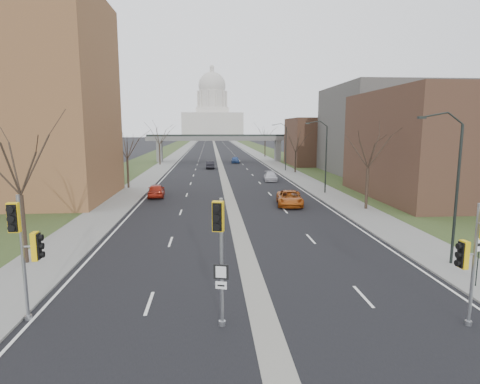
{
  "coord_description": "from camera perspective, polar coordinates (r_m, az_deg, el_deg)",
  "views": [
    {
      "loc": [
        -2.15,
        -15.46,
        7.9
      ],
      "look_at": [
        -0.25,
        10.11,
        3.81
      ],
      "focal_mm": 30.0,
      "sensor_mm": 36.0,
      "label": 1
    }
  ],
  "objects": [
    {
      "name": "streetlight_mid",
      "position": [
        49.25,
        11.33,
        7.79
      ],
      "size": [
        2.61,
        0.2,
        8.7
      ],
      "color": "black",
      "rests_on": "sidewalk_right"
    },
    {
      "name": "tree_left_a",
      "position": [
        25.88,
        -29.16,
        5.13
      ],
      "size": [
        7.2,
        7.2,
        9.4
      ],
      "color": "#382B21",
      "rests_on": "sidewalk_left"
    },
    {
      "name": "tree_left_b",
      "position": [
        54.58,
        -15.84,
        6.97
      ],
      "size": [
        6.75,
        6.75,
        8.81
      ],
      "color": "#382B21",
      "rests_on": "sidewalk_left"
    },
    {
      "name": "tree_left_c",
      "position": [
        88.13,
        -11.45,
        8.33
      ],
      "size": [
        7.65,
        7.65,
        9.99
      ],
      "color": "#382B21",
      "rests_on": "sidewalk_left"
    },
    {
      "name": "ground",
      "position": [
        17.49,
        3.44,
        -17.79
      ],
      "size": [
        700.0,
        700.0,
        0.0
      ],
      "primitive_type": "plane",
      "color": "black",
      "rests_on": "ground"
    },
    {
      "name": "car_left_far",
      "position": [
        79.61,
        -4.26,
        3.89
      ],
      "size": [
        1.62,
        4.57,
        1.5
      ],
      "primitive_type": "imported",
      "rotation": [
        0.0,
        0.0,
        3.15
      ],
      "color": "black",
      "rests_on": "ground"
    },
    {
      "name": "grass_verge_right",
      "position": [
        166.87,
        2.7,
        6.36
      ],
      "size": [
        8.0,
        600.0,
        0.1
      ],
      "primitive_type": "cube",
      "color": "#2C3D1C",
      "rests_on": "ground"
    },
    {
      "name": "signal_pole_right",
      "position": [
        18.12,
        30.4,
        -6.94
      ],
      "size": [
        0.94,
        0.87,
        5.03
      ],
      "rotation": [
        0.0,
        0.0,
        0.07
      ],
      "color": "gray",
      "rests_on": "ground"
    },
    {
      "name": "commercial_block_far",
      "position": [
        88.85,
        11.61,
        7.01
      ],
      "size": [
        14.0,
        14.0,
        10.0
      ],
      "primitive_type": "cube",
      "color": "#4C2E23",
      "rests_on": "ground"
    },
    {
      "name": "commercial_block_mid",
      "position": [
        73.89,
        20.04,
        8.21
      ],
      "size": [
        18.0,
        22.0,
        15.0
      ],
      "primitive_type": "cube",
      "color": "#53514C",
      "rests_on": "ground"
    },
    {
      "name": "tree_right_b",
      "position": [
        72.1,
        7.94,
        7.33
      ],
      "size": [
        6.3,
        6.3,
        8.22
      ],
      "color": "#382B21",
      "rests_on": "sidewalk_right"
    },
    {
      "name": "signal_pole_left",
      "position": [
        18.26,
        -28.3,
        -6.09
      ],
      "size": [
        0.92,
        0.96,
        5.29
      ],
      "rotation": [
        0.0,
        0.0,
        0.04
      ],
      "color": "gray",
      "rests_on": "ground"
    },
    {
      "name": "streetlight_near",
      "position": [
        25.18,
        27.36,
        5.91
      ],
      "size": [
        2.61,
        0.2,
        8.7
      ],
      "color": "black",
      "rests_on": "sidewalk_right"
    },
    {
      "name": "sidewalk_left",
      "position": [
        165.94,
        -7.7,
        6.28
      ],
      "size": [
        4.0,
        600.0,
        0.12
      ],
      "primitive_type": "cube",
      "color": "gray",
      "rests_on": "ground"
    },
    {
      "name": "pedestrian_bridge",
      "position": [
        95.53,
        -2.98,
        7.22
      ],
      "size": [
        34.0,
        3.0,
        6.45
      ],
      "color": "slate",
      "rests_on": "ground"
    },
    {
      "name": "road_surface",
      "position": [
        165.66,
        -3.53,
        6.32
      ],
      "size": [
        20.0,
        600.0,
        0.01
      ],
      "primitive_type": "cube",
      "color": "black",
      "rests_on": "ground"
    },
    {
      "name": "capitol",
      "position": [
        335.64,
        -3.95,
        10.87
      ],
      "size": [
        48.0,
        42.0,
        55.75
      ],
      "color": "#BDB7AD",
      "rests_on": "ground"
    },
    {
      "name": "car_right_near",
      "position": [
        41.67,
        7.07,
        -0.87
      ],
      "size": [
        3.18,
        5.75,
        1.52
      ],
      "primitive_type": "imported",
      "rotation": [
        0.0,
        0.0,
        -0.12
      ],
      "color": "#A34911",
      "rests_on": "ground"
    },
    {
      "name": "median_strip",
      "position": [
        165.66,
        -3.53,
        6.32
      ],
      "size": [
        1.2,
        600.0,
        0.02
      ],
      "primitive_type": "cube",
      "color": "gray",
      "rests_on": "ground"
    },
    {
      "name": "car_right_far",
      "position": [
        92.04,
        -0.68,
        4.61
      ],
      "size": [
        1.91,
        4.46,
        1.5
      ],
      "primitive_type": "imported",
      "rotation": [
        0.0,
        0.0,
        -0.03
      ],
      "color": "navy",
      "rests_on": "ground"
    },
    {
      "name": "commercial_block_near",
      "position": [
        50.76,
        26.92,
        5.95
      ],
      "size": [
        16.0,
        20.0,
        12.0
      ],
      "primitive_type": "cube",
      "color": "#4C2E23",
      "rests_on": "ground"
    },
    {
      "name": "streetlight_far",
      "position": [
        74.63,
        5.95,
        8.29
      ],
      "size": [
        2.61,
        0.2,
        8.7
      ],
      "color": "black",
      "rests_on": "sidewalk_right"
    },
    {
      "name": "grass_verge_left",
      "position": [
        166.4,
        -9.77,
        6.23
      ],
      "size": [
        8.0,
        600.0,
        0.1
      ],
      "primitive_type": "cube",
      "color": "#2C3D1C",
      "rests_on": "ground"
    },
    {
      "name": "car_left_near",
      "position": [
        47.43,
        -11.84,
        0.24
      ],
      "size": [
        2.19,
        4.7,
        1.56
      ],
      "primitive_type": "imported",
      "rotation": [
        0.0,
        0.0,
        3.22
      ],
      "color": "maroon",
      "rests_on": "ground"
    },
    {
      "name": "sidewalk_right",
      "position": [
        166.25,
        0.64,
        6.36
      ],
      "size": [
        4.0,
        600.0,
        0.12
      ],
      "primitive_type": "cube",
      "color": "gray",
      "rests_on": "ground"
    },
    {
      "name": "signal_pole_median",
      "position": [
        15.48,
        -2.91,
        -6.87
      ],
      "size": [
        0.69,
        0.88,
        5.24
      ],
      "rotation": [
        0.0,
        0.0,
        -0.27
      ],
      "color": "gray",
      "rests_on": "ground"
    },
    {
      "name": "car_right_mid",
      "position": [
        61.07,
        4.36,
        2.24
      ],
      "size": [
        2.25,
        4.74,
        1.34
      ],
      "primitive_type": "imported",
      "rotation": [
        0.0,
        0.0,
        -0.09
      ],
      "color": "#B6B6BE",
      "rests_on": "ground"
    },
    {
      "name": "tree_right_a",
      "position": [
        40.43,
        17.89,
        6.84
      ],
      "size": [
        7.2,
        7.2,
        9.4
      ],
      "color": "#382B21",
      "rests_on": "sidewalk_right"
    },
    {
      "name": "speed_limit_sign",
      "position": [
        23.16,
        30.82,
        -7.46
      ],
      "size": [
        0.53,
        0.06,
        2.48
      ],
      "rotation": [
        0.0,
        0.0,
        0.03
      ],
      "color": "black",
      "rests_on": "sidewalk_right"
    },
    {
      "name": "tree_right_c",
      "position": [
        111.5,
        3.6,
        8.61
      ],
      "size": [
        7.65,
        7.65,
        9.99
      ],
      "color": "#382B21",
      "rests_on": "sidewalk_right"
    }
  ]
}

